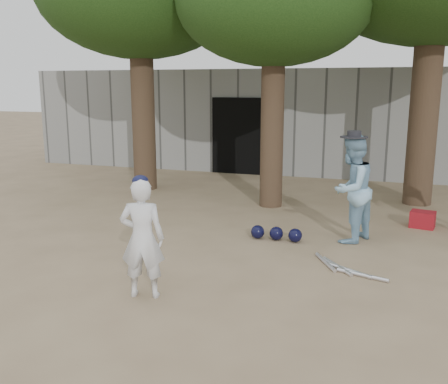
% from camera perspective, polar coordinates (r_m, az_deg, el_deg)
% --- Properties ---
extents(ground, '(70.00, 70.00, 0.00)m').
position_cam_1_polar(ground, '(7.18, -7.15, -8.72)').
color(ground, '#937C5E').
rests_on(ground, ground).
extents(boy_player, '(0.61, 0.48, 1.48)m').
position_cam_1_polar(boy_player, '(6.10, -9.32, -5.26)').
color(boy_player, silver).
rests_on(boy_player, ground).
extents(spectator_blue, '(0.97, 1.06, 1.76)m').
position_cam_1_polar(spectator_blue, '(8.40, 14.33, 0.32)').
color(spectator_blue, '#8AB8D6').
rests_on(spectator_blue, ground).
extents(red_bag, '(0.47, 0.39, 0.30)m').
position_cam_1_polar(red_bag, '(9.78, 21.75, -2.93)').
color(red_bag, '#A31516').
rests_on(red_bag, ground).
extents(back_building, '(16.00, 5.24, 3.00)m').
position_cam_1_polar(back_building, '(16.67, 8.24, 8.39)').
color(back_building, gray).
rests_on(back_building, ground).
extents(helmet_row, '(0.87, 0.24, 0.23)m').
position_cam_1_polar(helmet_row, '(8.40, 5.99, -4.74)').
color(helmet_row, black).
rests_on(helmet_row, ground).
extents(bat_pile, '(1.09, 0.82, 0.06)m').
position_cam_1_polar(bat_pile, '(7.26, 13.47, -8.48)').
color(bat_pile, silver).
rests_on(bat_pile, ground).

